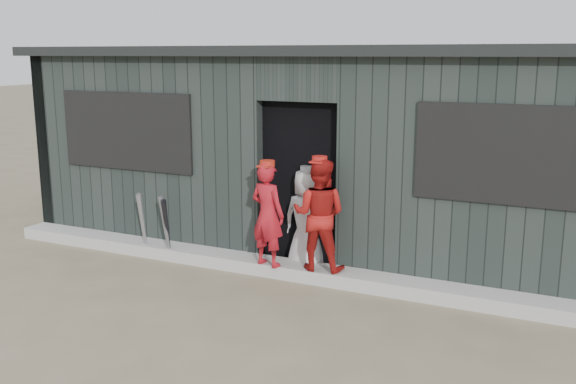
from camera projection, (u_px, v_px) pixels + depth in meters
The scene contains 9 objects.
ground at pixel (204, 336), 5.86m from camera, with size 80.00×80.00×0.00m, color #70644D.
curb at pixel (289, 269), 7.45m from camera, with size 8.00×0.36×0.15m, color #A6A6A1.
bat_left at pixel (143, 225), 8.06m from camera, with size 0.07×0.07×0.85m, color gray.
bat_mid at pixel (166, 228), 7.92m from camera, with size 0.07×0.07×0.84m, color slate.
bat_right at pixel (167, 229), 7.93m from camera, with size 0.07×0.07×0.81m, color black.
player_red_left at pixel (268, 215), 7.25m from camera, with size 0.44×0.29×1.19m, color #AA1520.
player_red_right at pixel (319, 214), 7.12m from camera, with size 0.61×0.48×1.26m, color #A41714.
player_grey_back at pixel (307, 220), 7.54m from camera, with size 0.60×0.39×1.23m, color silver.
dugout at pixel (341, 147), 8.69m from camera, with size 8.30×3.30×2.62m.
Camera 1 is at (3.01, -4.61, 2.53)m, focal length 40.00 mm.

